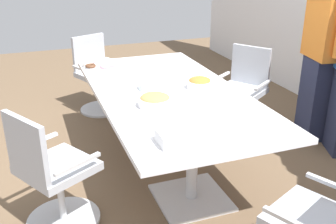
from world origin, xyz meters
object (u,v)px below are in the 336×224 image
object	(u,v)px
office_chair_3	(98,78)
plate_stack	(150,86)
office_chair_0	(52,177)
office_chair_2	(242,94)
snack_bowl_pretzels	(200,83)
snack_bowl_cookies	(155,100)
napkin_pile	(172,137)
donut_platter	(101,64)
person_standing_0	(322,49)
conference_table	(168,104)

from	to	relation	value
office_chair_3	plate_stack	distance (m)	1.59
office_chair_0	office_chair_3	bearing A→B (deg)	131.26
plate_stack	office_chair_2	bearing A→B (deg)	109.07
office_chair_0	snack_bowl_pretzels	bearing A→B (deg)	79.44
snack_bowl_cookies	snack_bowl_pretzels	bearing A→B (deg)	117.97
snack_bowl_cookies	napkin_pile	distance (m)	0.64
snack_bowl_pretzels	donut_platter	distance (m)	1.21
office_chair_3	person_standing_0	bearing A→B (deg)	118.14
napkin_pile	office_chair_0	bearing A→B (deg)	-120.26
person_standing_0	snack_bowl_cookies	world-z (taller)	person_standing_0
conference_table	office_chair_0	xyz separation A→B (m)	(0.50, -1.05, -0.22)
office_chair_3	plate_stack	size ratio (longest dim) A/B	4.62
conference_table	office_chair_3	bearing A→B (deg)	-168.71
conference_table	person_standing_0	xyz separation A→B (m)	(-0.07, 1.65, 0.34)
person_standing_0	donut_platter	size ratio (longest dim) A/B	4.89
conference_table	snack_bowl_pretzels	world-z (taller)	snack_bowl_pretzels
office_chair_0	office_chair_3	xyz separation A→B (m)	(-2.13, 0.73, 0.00)
office_chair_0	napkin_pile	size ratio (longest dim) A/B	5.04
plate_stack	napkin_pile	bearing A→B (deg)	-9.90
office_chair_2	napkin_pile	bearing A→B (deg)	102.61
person_standing_0	napkin_pile	size ratio (longest dim) A/B	10.14
snack_bowl_pretzels	napkin_pile	distance (m)	1.08
office_chair_2	plate_stack	bearing A→B (deg)	75.08
snack_bowl_pretzels	plate_stack	distance (m)	0.44
office_chair_2	snack_bowl_cookies	bearing A→B (deg)	88.52
office_chair_2	snack_bowl_pretzels	distance (m)	1.02
donut_platter	plate_stack	size ratio (longest dim) A/B	1.90
conference_table	snack_bowl_pretzels	bearing A→B (deg)	82.79
plate_stack	donut_platter	bearing A→B (deg)	-163.39
conference_table	napkin_pile	bearing A→B (deg)	-18.56
snack_bowl_pretzels	person_standing_0	bearing A→B (deg)	94.45
office_chair_3	donut_platter	size ratio (longest dim) A/B	2.43
donut_platter	plate_stack	bearing A→B (deg)	16.61
office_chair_3	conference_table	bearing A→B (deg)	77.72
snack_bowl_cookies	plate_stack	world-z (taller)	snack_bowl_cookies
snack_bowl_cookies	snack_bowl_pretzels	xyz separation A→B (m)	(-0.26, 0.50, -0.00)
conference_table	donut_platter	world-z (taller)	donut_platter
donut_platter	conference_table	bearing A→B (deg)	22.10
plate_stack	person_standing_0	bearing A→B (deg)	89.12
donut_platter	napkin_pile	world-z (taller)	napkin_pile
conference_table	person_standing_0	size ratio (longest dim) A/B	1.31
office_chair_2	office_chair_3	distance (m)	1.77
conference_table	plate_stack	xyz separation A→B (m)	(-0.10, -0.13, 0.15)
office_chair_3	napkin_pile	xyz separation A→B (m)	(2.56, 0.01, 0.39)
office_chair_0	person_standing_0	distance (m)	2.82
conference_table	office_chair_2	distance (m)	1.19
conference_table	office_chair_2	size ratio (longest dim) A/B	2.64
napkin_pile	office_chair_2	bearing A→B (deg)	136.60
snack_bowl_cookies	napkin_pile	bearing A→B (deg)	-8.65
office_chair_0	snack_bowl_pretzels	world-z (taller)	office_chair_0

